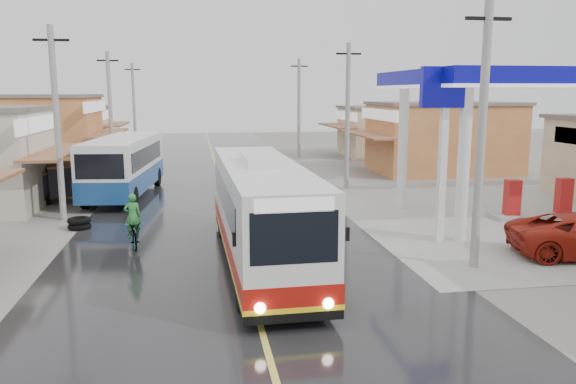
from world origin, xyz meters
The scene contains 12 objects.
ground centered at (0.00, 0.00, 0.00)m, with size 120.00×120.00×0.00m, color slate.
road centered at (0.00, 15.00, 0.01)m, with size 12.00×90.00×0.02m, color black.
centre_line centered at (0.00, 15.00, 0.02)m, with size 0.15×90.00×0.01m, color #D8CC4C.
shopfronts_right centered at (15.00, 12.00, 0.00)m, with size 11.00×44.00×4.80m, color #B7B2A0, non-canonical shape.
utility_poles_left centered at (-7.00, 16.00, 0.00)m, with size 1.60×50.00×8.00m, color gray, non-canonical shape.
utility_poles_right centered at (7.00, 15.00, 0.00)m, with size 1.60×36.00×8.00m, color gray, non-canonical shape.
coach_bus centered at (0.59, 1.55, 1.65)m, with size 2.67×11.02×3.42m.
second_bus centered at (-5.06, 14.21, 1.63)m, with size 3.41×9.32×3.02m.
cyclist centered at (-3.58, 4.09, 0.63)m, with size 0.94×1.87×1.92m.
tricycle_near centered at (-8.96, 12.49, 0.90)m, with size 1.94×2.39×1.58m.
tricycle_far centered at (-8.11, 13.45, 1.06)m, with size 2.42×2.67×1.85m.
tyre_stack centered at (-6.00, 7.13, 0.23)m, with size 0.91×0.91×0.46m.
Camera 1 is at (-1.34, -15.49, 5.33)m, focal length 35.00 mm.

